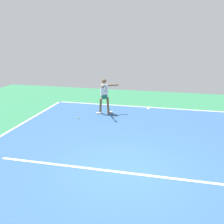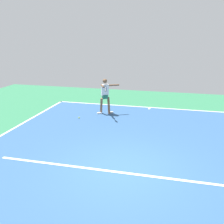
# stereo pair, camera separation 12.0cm
# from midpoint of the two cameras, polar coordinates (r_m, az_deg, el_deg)

# --- Properties ---
(ground_plane) EXTENTS (21.86, 21.86, 0.00)m
(ground_plane) POSITION_cam_midpoint_polar(r_m,az_deg,el_deg) (7.67, 3.05, -12.47)
(ground_plane) COLOR #2D754C
(court_surface) EXTENTS (10.29, 13.74, 0.00)m
(court_surface) POSITION_cam_midpoint_polar(r_m,az_deg,el_deg) (7.67, 3.05, -12.46)
(court_surface) COLOR #2D5484
(court_surface) RESTS_ON ground_plane
(court_line_baseline_near) EXTENTS (10.29, 0.10, 0.01)m
(court_line_baseline_near) POSITION_cam_midpoint_polar(r_m,az_deg,el_deg) (13.97, 8.49, 1.01)
(court_line_baseline_near) COLOR white
(court_line_baseline_near) RESTS_ON ground_plane
(court_line_service) EXTENTS (7.71, 0.10, 0.01)m
(court_line_service) POSITION_cam_midpoint_polar(r_m,az_deg,el_deg) (7.52, 2.78, -13.08)
(court_line_service) COLOR white
(court_line_service) RESTS_ON ground_plane
(court_line_centre_mark) EXTENTS (0.10, 0.30, 0.01)m
(court_line_centre_mark) POSITION_cam_midpoint_polar(r_m,az_deg,el_deg) (13.78, 8.40, 0.79)
(court_line_centre_mark) COLOR white
(court_line_centre_mark) RESTS_ON ground_plane
(tennis_player) EXTENTS (1.01, 1.36, 1.72)m
(tennis_player) POSITION_cam_midpoint_polar(r_m,az_deg,el_deg) (12.50, -1.21, 3.96)
(tennis_player) COLOR brown
(tennis_player) RESTS_ON ground_plane
(tennis_ball_by_baseline) EXTENTS (0.07, 0.07, 0.07)m
(tennis_ball_by_baseline) POSITION_cam_midpoint_polar(r_m,az_deg,el_deg) (12.12, -6.94, -1.23)
(tennis_ball_by_baseline) COLOR #C6E53D
(tennis_ball_by_baseline) RESTS_ON ground_plane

